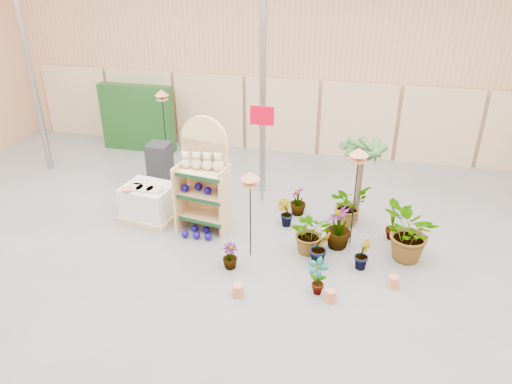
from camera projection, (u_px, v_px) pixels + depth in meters
room at (231, 142)px, 8.35m from camera, size 15.20×12.10×4.70m
display_shelf at (205, 179)px, 9.75m from camera, size 1.05×0.75×2.31m
teddy_bears at (203, 162)px, 9.46m from camera, size 0.85×0.23×0.36m
gazing_balls_shelf at (203, 188)px, 9.70m from camera, size 0.85×0.29×0.16m
gazing_balls_floor at (198, 233)px, 9.82m from camera, size 0.63×0.39×0.15m
pallet_stack at (149, 203)px, 10.29m from camera, size 1.20×1.05×0.79m
charcoal_planters at (160, 164)px, 11.73m from camera, size 0.50×0.50×1.00m
trellis_stock at (137, 118)px, 13.41m from camera, size 2.00×0.30×1.80m
offer_sign at (262, 135)px, 10.42m from camera, size 0.50×0.08×2.20m
bird_table_front at (250, 178)px, 8.54m from camera, size 0.34×0.34×1.72m
bird_table_right at (359, 155)px, 8.77m from camera, size 0.34×0.34×1.99m
bird_table_back at (162, 95)px, 11.94m from camera, size 0.34×0.34×2.01m
palm at (363, 151)px, 9.66m from camera, size 0.70×0.70×1.84m
potted_plant_1 at (320, 248)px, 8.88m from camera, size 0.48×0.45×0.69m
potted_plant_2 at (310, 232)px, 9.20m from camera, size 0.87×0.79×0.84m
potted_plant_3 at (339, 227)px, 9.34m from camera, size 0.49×0.49×0.86m
potted_plant_4 at (393, 221)px, 9.59m from camera, size 0.41×0.49×0.79m
potted_plant_5 at (285, 213)px, 10.10m from camera, size 0.36×0.32×0.57m
potted_plant_6 at (348, 204)px, 10.12m from camera, size 1.01×1.02×0.86m
potted_plant_7 at (230, 256)px, 8.83m from camera, size 0.39×0.39×0.49m
potted_plant_8 at (317, 277)px, 8.15m from camera, size 0.39×0.30×0.67m
potted_plant_9 at (362, 254)px, 8.81m from camera, size 0.33×0.37×0.58m
potted_plant_10 at (410, 234)px, 8.88m from camera, size 1.18×1.26×1.13m
potted_plant_11 at (298, 201)px, 10.50m from camera, size 0.36×0.36×0.62m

